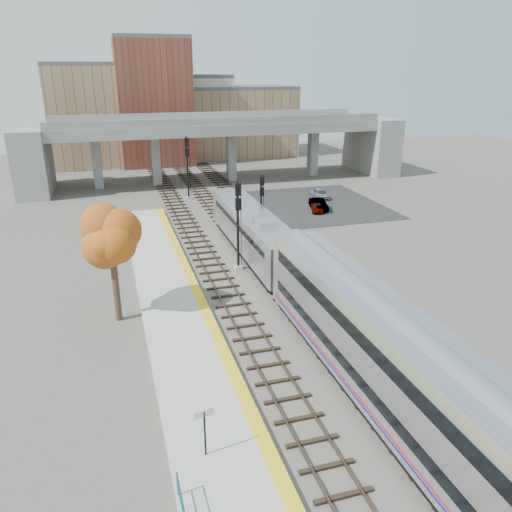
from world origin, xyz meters
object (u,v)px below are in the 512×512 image
object	(u,v)px
tree	(111,239)
locomotive	(253,231)
signal_mast_mid	(261,210)
signal_mast_far	(188,168)
signal_mast_near	(238,226)
car_c	(320,194)
car_a	(317,207)
car_b	(319,204)
coach	(388,361)

from	to	relation	value
tree	locomotive	bearing A→B (deg)	37.46
signal_mast_mid	signal_mast_far	distance (m)	18.37
signal_mast_near	signal_mast_mid	world-z (taller)	signal_mast_near
tree	car_c	distance (m)	37.65
signal_mast_mid	tree	world-z (taller)	tree
locomotive	car_a	distance (m)	16.09
signal_mast_far	car_c	xyz separation A→B (m)	(16.24, -4.36, -3.44)
signal_mast_mid	tree	size ratio (longest dim) A/B	0.83
signal_mast_mid	car_a	size ratio (longest dim) A/B	2.03
signal_mast_mid	car_c	xyz separation A→B (m)	(12.14, 13.51, -2.42)
car_a	tree	bearing A→B (deg)	-119.44
signal_mast_near	car_b	xyz separation A→B (m)	(13.76, 15.22, -3.07)
coach	signal_mast_far	size ratio (longest dim) A/B	3.19
signal_mast_far	car_a	bearing A→B (deg)	-38.01
signal_mast_mid	signal_mast_near	bearing A→B (deg)	-120.78
signal_mast_mid	car_a	bearing A→B (deg)	39.60
locomotive	tree	world-z (taller)	tree
signal_mast_far	signal_mast_near	bearing A→B (deg)	-90.00
car_b	locomotive	bearing A→B (deg)	-128.06
car_b	signal_mast_near	bearing A→B (deg)	-126.68
coach	tree	bearing A→B (deg)	131.73
signal_mast_mid	coach	bearing A→B (deg)	-94.31
signal_mast_mid	car_b	xyz separation A→B (m)	(9.66, 8.33, -2.32)
coach	car_c	size ratio (longest dim) A/B	6.68
signal_mast_near	car_c	xyz separation A→B (m)	(16.24, 20.39, -3.17)
car_a	signal_mast_mid	bearing A→B (deg)	-121.67
signal_mast_near	tree	world-z (taller)	tree
locomotive	car_c	world-z (taller)	locomotive
signal_mast_near	car_a	bearing A→B (deg)	47.50
car_b	tree	bearing A→B (deg)	-132.31
car_a	signal_mast_far	bearing A→B (deg)	160.72
signal_mast_far	car_c	size ratio (longest dim) A/B	2.09
coach	tree	distance (m)	18.22
signal_mast_near	tree	distance (m)	11.84
tree	car_a	distance (m)	31.41
tree	signal_mast_mid	bearing A→B (deg)	43.21
signal_mast_far	car_c	bearing A→B (deg)	-15.05
signal_mast_far	car_c	distance (m)	17.16
signal_mast_far	car_b	distance (m)	17.08
signal_mast_mid	car_c	size ratio (longest dim) A/B	1.69
coach	car_c	distance (m)	42.55
locomotive	coach	xyz separation A→B (m)	(-0.00, -22.61, 0.52)
locomotive	car_a	xyz separation A→B (m)	(11.12, 11.50, -1.71)
car_a	car_c	bearing A→B (deg)	81.92
coach	car_b	xyz separation A→B (m)	(11.66, 34.89, -2.11)
locomotive	car_c	bearing A→B (deg)	51.01
locomotive	car_b	distance (m)	17.02
signal_mast_far	signal_mast_mid	bearing A→B (deg)	-77.08
car_c	signal_mast_far	bearing A→B (deg)	162.96
signal_mast_far	tree	distance (m)	32.58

